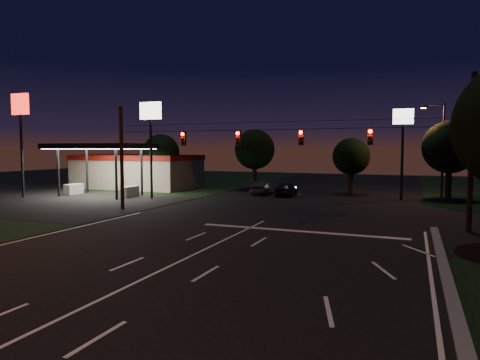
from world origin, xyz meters
The scene contains 17 objects.
ground centered at (0.00, 0.00, 0.00)m, with size 140.00×140.00×0.00m, color black.
cross_street_left centered at (-20.00, 16.00, 0.00)m, with size 20.00×16.00×0.02m, color black.
stop_bar centered at (3.00, 11.50, 0.01)m, with size 12.00×0.50×0.01m, color silver.
utility_pole_right centered at (12.00, 15.00, 0.00)m, with size 0.30×0.30×9.00m, color black.
utility_pole_left centered at (-12.00, 15.00, 0.00)m, with size 0.28×0.28×8.00m, color black.
signal_span centered at (0.00, 14.96, 5.50)m, with size 24.00×0.40×1.56m.
gas_station centered at (-21.86, 30.39, 2.38)m, with size 14.20×16.10×5.25m.
pole_sign_left_near centered at (-14.00, 22.00, 6.98)m, with size 2.20×0.30×9.10m.
pole_sign_left_far centered at (-26.00, 18.00, 7.61)m, with size 2.00×0.30×10.00m.
pole_sign_right centered at (8.00, 30.00, 6.24)m, with size 1.80×0.30×8.40m.
street_light_right_far centered at (11.24, 32.00, 5.24)m, with size 2.20×0.35×9.00m.
tree_far_a centered at (-17.98, 30.12, 4.26)m, with size 4.20×4.20×6.42m.
tree_far_b centered at (-7.98, 34.13, 4.61)m, with size 4.60×4.60×6.98m.
tree_far_c centered at (3.02, 33.10, 3.90)m, with size 3.80×3.80×5.86m.
tree_far_d centered at (12.02, 31.13, 4.83)m, with size 4.80×4.80×7.30m.
car_oncoming_a centered at (-2.81, 29.06, 0.72)m, with size 1.69×4.20×1.43m, color black.
car_oncoming_b centered at (-5.35, 29.63, 0.72)m, with size 1.51×4.34×1.43m, color black.
Camera 1 is at (8.98, -12.24, 4.71)m, focal length 32.00 mm.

